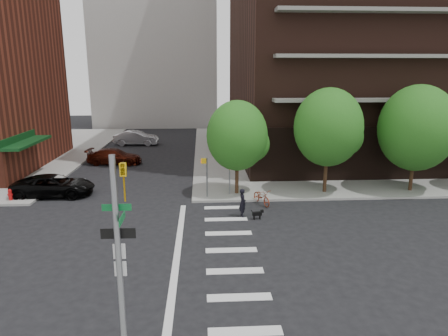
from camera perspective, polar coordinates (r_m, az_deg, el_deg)
name	(u,v)px	position (r m, az deg, el deg)	size (l,w,h in m)	color
ground	(167,252)	(19.02, -8.20, -11.78)	(120.00, 120.00, 0.00)	black
sidewalk_ne	(379,149)	(45.48, 21.26, 2.52)	(39.00, 33.00, 0.15)	gray
crosswalk	(214,251)	(18.95, -1.39, -11.72)	(3.85, 13.00, 0.01)	silver
tree_a	(237,136)	(26.04, 1.89, 4.63)	(4.00, 4.00, 5.90)	#301E11
tree_b	(328,127)	(27.17, 14.67, 5.64)	(4.50, 4.50, 6.65)	#301E11
tree_c	(417,128)	(29.57, 25.84, 5.15)	(5.00, 5.00, 6.80)	#301E11
traffic_signal	(122,283)	(11.25, -14.41, -15.63)	(0.90, 0.75, 6.00)	slate
pedestrian_signal	(212,171)	(25.82, -1.76, -0.41)	(2.18, 0.67, 2.60)	slate
fire_hydrant	(10,194)	(28.75, -28.24, -3.29)	(0.24, 0.24, 0.73)	#A50C0C
parked_car_black	(54,186)	(28.89, -23.16, -2.33)	(5.19, 2.39, 1.44)	black
parked_car_maroon	(115,156)	(37.07, -15.37, 1.60)	(4.82, 1.96, 1.40)	#3D1007
parked_car_silver	(136,138)	(46.13, -12.40, 4.21)	(4.94, 1.72, 1.63)	#ADAFB4
scooter	(262,197)	(25.09, 5.40, -4.10)	(0.66, 1.90, 1.00)	#9A3B23
dog_walker	(243,203)	(22.84, 2.67, -4.98)	(0.40, 0.61, 1.66)	black
dog	(258,214)	(22.65, 4.84, -6.50)	(0.64, 0.25, 0.54)	black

